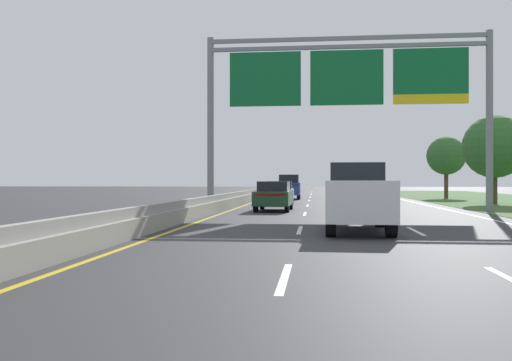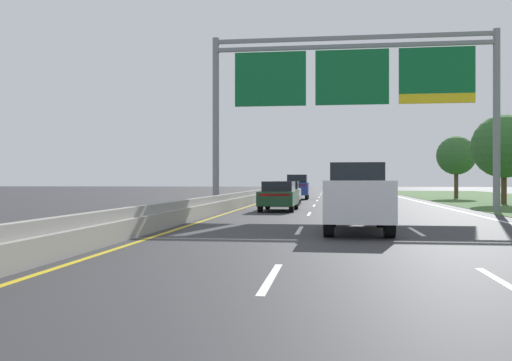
{
  "view_description": "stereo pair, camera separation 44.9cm",
  "coord_description": "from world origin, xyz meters",
  "px_view_note": "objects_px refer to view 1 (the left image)",
  "views": [
    {
      "loc": [
        -1.33,
        1.17,
        1.63
      ],
      "look_at": [
        -3.31,
        19.77,
        1.62
      ],
      "focal_mm": 39.35,
      "sensor_mm": 36.0,
      "label": 1
    },
    {
      "loc": [
        -0.89,
        1.23,
        1.63
      ],
      "look_at": [
        -3.31,
        19.77,
        1.62
      ],
      "focal_mm": 39.35,
      "sensor_mm": 36.0,
      "label": 2
    }
  ],
  "objects_px": {
    "car_darkgreen_left_lane_sedan": "(274,195)",
    "car_silver_left_lane_sedan": "(280,192)",
    "overhead_sign_gantry": "(346,85)",
    "car_blue_left_lane_suv": "(289,186)",
    "roadside_tree_distant": "(446,156)",
    "pickup_truck_white": "(358,198)",
    "roadside_tree_far": "(495,147)"
  },
  "relations": [
    {
      "from": "car_silver_left_lane_sedan",
      "to": "car_blue_left_lane_suv",
      "type": "bearing_deg",
      "value": -1.78
    },
    {
      "from": "car_darkgreen_left_lane_sedan",
      "to": "pickup_truck_white",
      "type": "bearing_deg",
      "value": -162.0
    },
    {
      "from": "overhead_sign_gantry",
      "to": "pickup_truck_white",
      "type": "distance_m",
      "value": 13.2
    },
    {
      "from": "overhead_sign_gantry",
      "to": "car_darkgreen_left_lane_sedan",
      "type": "bearing_deg",
      "value": -175.54
    },
    {
      "from": "roadside_tree_far",
      "to": "roadside_tree_distant",
      "type": "distance_m",
      "value": 12.48
    },
    {
      "from": "car_darkgreen_left_lane_sedan",
      "to": "car_silver_left_lane_sedan",
      "type": "relative_size",
      "value": 1.0
    },
    {
      "from": "pickup_truck_white",
      "to": "car_darkgreen_left_lane_sedan",
      "type": "height_order",
      "value": "pickup_truck_white"
    },
    {
      "from": "pickup_truck_white",
      "to": "car_darkgreen_left_lane_sedan",
      "type": "xyz_separation_m",
      "value": [
        -3.55,
        11.64,
        -0.26
      ]
    },
    {
      "from": "overhead_sign_gantry",
      "to": "pickup_truck_white",
      "type": "height_order",
      "value": "overhead_sign_gantry"
    },
    {
      "from": "car_darkgreen_left_lane_sedan",
      "to": "overhead_sign_gantry",
      "type": "bearing_deg",
      "value": -84.47
    },
    {
      "from": "pickup_truck_white",
      "to": "roadside_tree_far",
      "type": "relative_size",
      "value": 0.9
    },
    {
      "from": "overhead_sign_gantry",
      "to": "car_silver_left_lane_sedan",
      "type": "xyz_separation_m",
      "value": [
        -4.03,
        7.56,
        -5.86
      ]
    },
    {
      "from": "overhead_sign_gantry",
      "to": "roadside_tree_far",
      "type": "height_order",
      "value": "overhead_sign_gantry"
    },
    {
      "from": "overhead_sign_gantry",
      "to": "car_silver_left_lane_sedan",
      "type": "relative_size",
      "value": 3.4
    },
    {
      "from": "pickup_truck_white",
      "to": "car_blue_left_lane_suv",
      "type": "height_order",
      "value": "pickup_truck_white"
    },
    {
      "from": "car_blue_left_lane_suv",
      "to": "car_silver_left_lane_sedan",
      "type": "relative_size",
      "value": 1.07
    },
    {
      "from": "car_silver_left_lane_sedan",
      "to": "roadside_tree_distant",
      "type": "xyz_separation_m",
      "value": [
        14.08,
        14.21,
        3.01
      ]
    },
    {
      "from": "roadside_tree_far",
      "to": "roadside_tree_distant",
      "type": "xyz_separation_m",
      "value": [
        -0.37,
        12.47,
        -0.07
      ]
    },
    {
      "from": "pickup_truck_white",
      "to": "car_silver_left_lane_sedan",
      "type": "distance_m",
      "value": 19.86
    },
    {
      "from": "roadside_tree_distant",
      "to": "pickup_truck_white",
      "type": "bearing_deg",
      "value": -107.06
    },
    {
      "from": "overhead_sign_gantry",
      "to": "car_darkgreen_left_lane_sedan",
      "type": "distance_m",
      "value": 7.02
    },
    {
      "from": "car_darkgreen_left_lane_sedan",
      "to": "roadside_tree_far",
      "type": "height_order",
      "value": "roadside_tree_far"
    },
    {
      "from": "pickup_truck_white",
      "to": "car_blue_left_lane_suv",
      "type": "xyz_separation_m",
      "value": [
        -3.61,
        30.42,
        0.02
      ]
    },
    {
      "from": "car_darkgreen_left_lane_sedan",
      "to": "roadside_tree_far",
      "type": "bearing_deg",
      "value": -55.02
    },
    {
      "from": "overhead_sign_gantry",
      "to": "car_silver_left_lane_sedan",
      "type": "distance_m",
      "value": 10.38
    },
    {
      "from": "overhead_sign_gantry",
      "to": "car_blue_left_lane_suv",
      "type": "bearing_deg",
      "value": 101.95
    },
    {
      "from": "car_blue_left_lane_suv",
      "to": "roadside_tree_distant",
      "type": "distance_m",
      "value": 14.59
    },
    {
      "from": "car_silver_left_lane_sedan",
      "to": "roadside_tree_far",
      "type": "xyz_separation_m",
      "value": [
        14.45,
        1.73,
        3.08
      ]
    },
    {
      "from": "overhead_sign_gantry",
      "to": "car_darkgreen_left_lane_sedan",
      "type": "relative_size",
      "value": 3.4
    },
    {
      "from": "pickup_truck_white",
      "to": "car_silver_left_lane_sedan",
      "type": "xyz_separation_m",
      "value": [
        -3.74,
        19.5,
        -0.26
      ]
    },
    {
      "from": "pickup_truck_white",
      "to": "roadside_tree_distant",
      "type": "relative_size",
      "value": 0.98
    },
    {
      "from": "car_blue_left_lane_suv",
      "to": "car_silver_left_lane_sedan",
      "type": "xyz_separation_m",
      "value": [
        -0.13,
        -10.91,
        -0.28
      ]
    }
  ]
}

